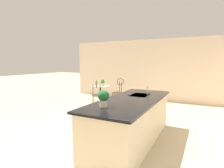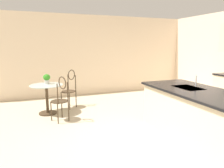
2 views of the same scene
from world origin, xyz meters
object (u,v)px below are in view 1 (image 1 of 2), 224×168
chair_near_window (118,90)px  potted_plant_counter_far (104,97)px  bistro_table (100,93)px  chair_by_island (97,93)px  potted_plant_on_table (103,82)px

chair_near_window → potted_plant_counter_far: (3.98, 1.60, 0.51)m
bistro_table → chair_near_window: size_ratio=0.77×
chair_by_island → potted_plant_on_table: size_ratio=4.22×
potted_plant_on_table → potted_plant_counter_far: (3.76, 2.20, 0.20)m
bistro_table → chair_by_island: (0.67, 0.25, 0.13)m
chair_near_window → chair_by_island: same height
bistro_table → chair_by_island: chair_by_island is taller
potted_plant_on_table → potted_plant_counter_far: size_ratio=0.85×
bistro_table → potted_plant_on_table: potted_plant_on_table is taller
chair_near_window → potted_plant_on_table: bearing=-70.0°
bistro_table → chair_near_window: 0.74m
bistro_table → chair_near_window: bearing=119.4°
bistro_table → chair_near_window: (-0.36, 0.63, 0.13)m
bistro_table → potted_plant_counter_far: potted_plant_counter_far is taller
chair_near_window → potted_plant_counter_far: 4.32m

